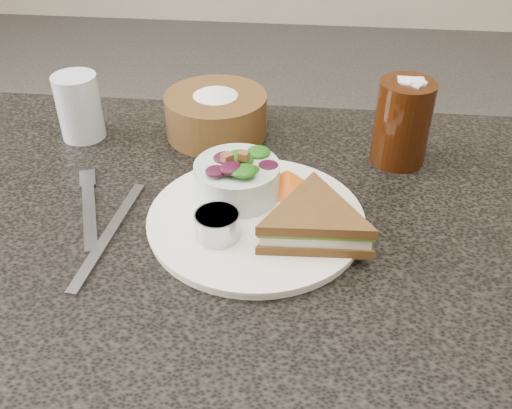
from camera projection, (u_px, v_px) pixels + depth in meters
The scene contains 11 objects.
dining_table at pixel (230, 404), 0.94m from camera, with size 1.00×0.70×0.75m, color black.
dinner_plate at pixel (256, 220), 0.73m from camera, with size 0.27×0.27×0.01m, color white.
sandwich at pixel (315, 222), 0.68m from camera, with size 0.16×0.16×0.04m, color #50351A, non-canonical shape.
salad_bowl at pixel (237, 174), 0.74m from camera, with size 0.11×0.11×0.07m, color silver, non-canonical shape.
dressing_ramekin at pixel (217, 225), 0.68m from camera, with size 0.06×0.06×0.03m, color #A9AEB9.
orange_wedge at pixel (287, 180), 0.76m from camera, with size 0.07×0.07×0.03m, color orange.
fork at pixel (89, 212), 0.74m from camera, with size 0.02×0.16×0.00m, color gray.
knife at pixel (109, 234), 0.71m from camera, with size 0.01×0.22×0.00m, color gray.
bread_basket at pixel (216, 108), 0.89m from camera, with size 0.16×0.16×0.09m, color brown, non-canonical shape.
cola_glass at pixel (403, 119), 0.81m from camera, with size 0.08×0.08×0.14m, color black, non-canonical shape.
water_glass at pixel (79, 107), 0.88m from camera, with size 0.07×0.07×0.10m, color silver.
Camera 1 is at (0.10, -0.56, 1.20)m, focal length 40.00 mm.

